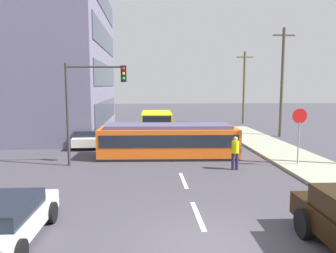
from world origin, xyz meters
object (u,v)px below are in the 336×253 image
(pedestrian_crossing, at_px, (235,151))
(utility_pole_mid, at_px, (282,81))
(parked_sedan_mid, at_px, (90,137))
(city_bus, at_px, (157,122))
(parked_sedan_near, at_px, (3,220))
(streetcar_tram, at_px, (168,140))
(traffic_light_mast, at_px, (90,94))
(utility_pole_far, at_px, (244,86))
(stop_sign, at_px, (299,125))

(pedestrian_crossing, distance_m, utility_pole_mid, 12.93)
(parked_sedan_mid, bearing_deg, city_bus, 48.09)
(parked_sedan_near, bearing_deg, city_bus, 76.34)
(streetcar_tram, bearing_deg, city_bus, 92.11)
(streetcar_tram, distance_m, pedestrian_crossing, 4.43)
(parked_sedan_near, xyz_separation_m, traffic_light_mast, (0.99, 8.61, 3.11))
(pedestrian_crossing, height_order, parked_sedan_near, pedestrian_crossing)
(parked_sedan_mid, distance_m, utility_pole_far, 19.89)
(utility_pole_far, bearing_deg, parked_sedan_mid, -138.89)
(streetcar_tram, distance_m, city_bus, 9.39)
(city_bus, bearing_deg, utility_pole_mid, -11.59)
(traffic_light_mast, bearing_deg, utility_pole_far, 53.58)
(traffic_light_mast, distance_m, utility_pole_far, 23.07)
(parked_sedan_mid, bearing_deg, parked_sedan_near, -89.71)
(stop_sign, relative_size, utility_pole_far, 0.37)
(streetcar_tram, distance_m, stop_sign, 7.17)
(traffic_light_mast, bearing_deg, streetcar_tram, 22.55)
(parked_sedan_near, height_order, traffic_light_mast, traffic_light_mast)
(utility_pole_mid, distance_m, utility_pole_far, 9.55)
(streetcar_tram, height_order, stop_sign, stop_sign)
(streetcar_tram, distance_m, traffic_light_mast, 5.26)
(utility_pole_mid, bearing_deg, traffic_light_mast, -147.05)
(pedestrian_crossing, height_order, utility_pole_mid, utility_pole_mid)
(parked_sedan_near, relative_size, utility_pole_far, 0.53)
(parked_sedan_near, bearing_deg, pedestrian_crossing, 41.02)
(city_bus, height_order, parked_sedan_mid, city_bus)
(parked_sedan_mid, bearing_deg, utility_pole_mid, 12.57)
(parked_sedan_mid, xyz_separation_m, utility_pole_far, (14.76, 12.88, 3.49))
(stop_sign, distance_m, utility_pole_mid, 10.89)
(parked_sedan_mid, bearing_deg, stop_sign, -30.03)
(parked_sedan_mid, distance_m, stop_sign, 13.61)
(streetcar_tram, xyz_separation_m, city_bus, (-0.35, 9.38, 0.08))
(pedestrian_crossing, distance_m, parked_sedan_near, 10.93)
(streetcar_tram, height_order, traffic_light_mast, traffic_light_mast)
(parked_sedan_mid, relative_size, stop_sign, 1.42)
(utility_pole_far, bearing_deg, city_bus, -142.99)
(pedestrian_crossing, bearing_deg, utility_pole_mid, 57.46)
(streetcar_tram, relative_size, parked_sedan_near, 1.96)
(pedestrian_crossing, xyz_separation_m, utility_pole_far, (6.44, 20.00, 3.17))
(streetcar_tram, bearing_deg, stop_sign, -23.34)
(stop_sign, bearing_deg, utility_pole_mid, 71.99)
(pedestrian_crossing, distance_m, parked_sedan_mid, 10.95)
(pedestrian_crossing, xyz_separation_m, stop_sign, (3.39, 0.36, 1.25))
(parked_sedan_near, relative_size, parked_sedan_mid, 1.01)
(parked_sedan_mid, bearing_deg, utility_pole_far, 41.11)
(stop_sign, bearing_deg, parked_sedan_mid, 149.97)
(city_bus, relative_size, parked_sedan_mid, 1.30)
(parked_sedan_near, xyz_separation_m, utility_pole_far, (14.69, 27.17, 3.49))
(parked_sedan_near, bearing_deg, utility_pole_mid, 49.77)
(parked_sedan_near, height_order, utility_pole_far, utility_pole_far)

